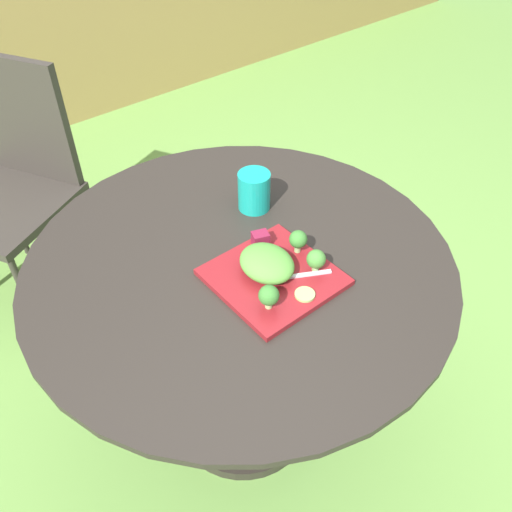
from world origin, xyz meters
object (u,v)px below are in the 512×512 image
at_px(patio_chair, 10,170).
at_px(fork, 292,276).
at_px(salad_plate, 273,277).
at_px(drinking_glass, 254,193).

xyz_separation_m(patio_chair, fork, (0.27, -1.17, 0.20)).
bearing_deg(fork, patio_chair, 102.93).
height_order(salad_plate, drinking_glass, drinking_glass).
height_order(patio_chair, drinking_glass, patio_chair).
xyz_separation_m(drinking_glass, fork, (-0.11, -0.27, -0.03)).
distance_m(patio_chair, drinking_glass, 1.00).
height_order(drinking_glass, fork, drinking_glass).
xyz_separation_m(patio_chair, drinking_glass, (0.38, -0.90, 0.23)).
height_order(patio_chair, salad_plate, patio_chair).
distance_m(patio_chair, salad_plate, 1.18).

